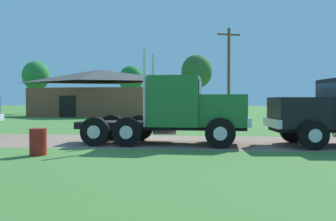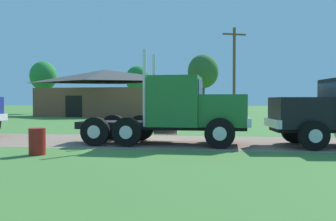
{
  "view_description": "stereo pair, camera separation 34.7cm",
  "coord_description": "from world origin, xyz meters",
  "views": [
    {
      "loc": [
        2.78,
        -15.49,
        1.75
      ],
      "look_at": [
        1.26,
        -1.22,
        1.35
      ],
      "focal_mm": 39.77,
      "sensor_mm": 36.0,
      "label": 1
    },
    {
      "loc": [
        3.13,
        -15.45,
        1.75
      ],
      "look_at": [
        1.26,
        -1.22,
        1.35
      ],
      "focal_mm": 39.77,
      "sensor_mm": 36.0,
      "label": 2
    }
  ],
  "objects": [
    {
      "name": "tree_mid",
      "position": [
        -8.96,
        40.8,
        4.93
      ],
      "size": [
        3.72,
        3.72,
        7.01
      ],
      "color": "#513823",
      "rests_on": "ground_plane"
    },
    {
      "name": "steel_barrel",
      "position": [
        -2.56,
        -4.25,
        0.43
      ],
      "size": [
        0.52,
        0.52,
        0.85
      ],
      "primitive_type": "cylinder",
      "color": "maroon",
      "rests_on": "ground_plane"
    },
    {
      "name": "tree_left",
      "position": [
        -19.12,
        30.17,
        4.82
      ],
      "size": [
        3.42,
        3.42,
        6.75
      ],
      "color": "#513823",
      "rests_on": "ground_plane"
    },
    {
      "name": "shed_building",
      "position": [
        -9.08,
        24.36,
        2.48
      ],
      "size": [
        14.59,
        8.67,
        5.09
      ],
      "color": "brown",
      "rests_on": "ground_plane"
    },
    {
      "name": "truck_foreground_white",
      "position": [
        1.76,
        -0.76,
        1.31
      ],
      "size": [
        6.88,
        2.79,
        3.68
      ],
      "color": "black",
      "rests_on": "ground_plane"
    },
    {
      "name": "utility_pole_near",
      "position": [
        4.68,
        18.61,
        4.38
      ],
      "size": [
        2.1,
        0.93,
        8.26
      ],
      "color": "brown",
      "rests_on": "ground_plane"
    },
    {
      "name": "tree_right",
      "position": [
        1.32,
        34.25,
        5.52
      ],
      "size": [
        4.08,
        4.08,
        7.8
      ],
      "color": "#513823",
      "rests_on": "ground_plane"
    },
    {
      "name": "ground_plane",
      "position": [
        0.0,
        0.0,
        0.0
      ],
      "size": [
        200.0,
        200.0,
        0.0
      ],
      "primitive_type": "plane",
      "color": "#447534"
    },
    {
      "name": "dirt_track",
      "position": [
        0.0,
        0.0,
        0.0
      ],
      "size": [
        120.0,
        5.19,
        0.01
      ],
      "primitive_type": "cube",
      "color": "#866B5B",
      "rests_on": "ground_plane"
    }
  ]
}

